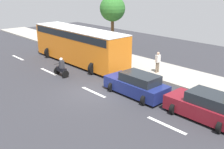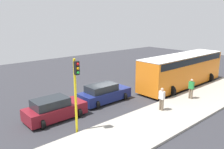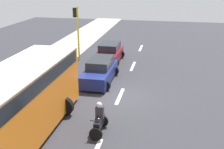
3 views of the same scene
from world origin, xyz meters
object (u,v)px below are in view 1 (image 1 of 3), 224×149
car_dark_blue (137,85)px  city_bus (79,43)px  motorcycle (61,68)px  pedestrian_near_signal (158,61)px  street_tree_north (112,9)px  car_maroon (205,106)px  pedestrian_by_tree (124,53)px

car_dark_blue → city_bus: (1.70, 8.74, 1.13)m
car_dark_blue → motorcycle: bearing=103.7°
pedestrian_near_signal → street_tree_north: 11.11m
motorcycle → street_tree_north: bearing=26.3°
car_maroon → street_tree_north: bearing=63.2°
pedestrian_near_signal → street_tree_north: bearing=67.3°
car_maroon → city_bus: city_bus is taller
car_maroon → pedestrian_by_tree: size_ratio=2.42×
pedestrian_near_signal → street_tree_north: size_ratio=0.29×
car_maroon → pedestrian_near_signal: pedestrian_near_signal is taller
car_maroon → city_bus: bearing=84.2°
pedestrian_near_signal → street_tree_north: street_tree_north is taller
street_tree_north → city_bus: bearing=-157.6°
car_maroon → pedestrian_by_tree: 11.10m
city_bus → car_maroon: bearing=-95.8°
motorcycle → street_tree_north: street_tree_north is taller
car_dark_blue → pedestrian_by_tree: 7.22m
pedestrian_by_tree → car_dark_blue: bearing=-128.7°
car_maroon → city_bus: size_ratio=0.37×
city_bus → street_tree_north: 7.77m
pedestrian_by_tree → street_tree_north: bearing=55.9°
pedestrian_by_tree → street_tree_north: (4.00, 5.92, 3.27)m
pedestrian_by_tree → street_tree_north: size_ratio=0.29×
car_dark_blue → motorcycle: (-1.59, 6.55, -0.07)m
car_dark_blue → street_tree_north: street_tree_north is taller
city_bus → pedestrian_by_tree: 4.26m
car_maroon → motorcycle: 11.37m
car_dark_blue → city_bus: city_bus is taller
street_tree_north → pedestrian_near_signal: bearing=-112.7°
car_maroon → car_dark_blue: bearing=94.1°
city_bus → pedestrian_near_signal: size_ratio=6.51×
street_tree_north → motorcycle: bearing=-153.7°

